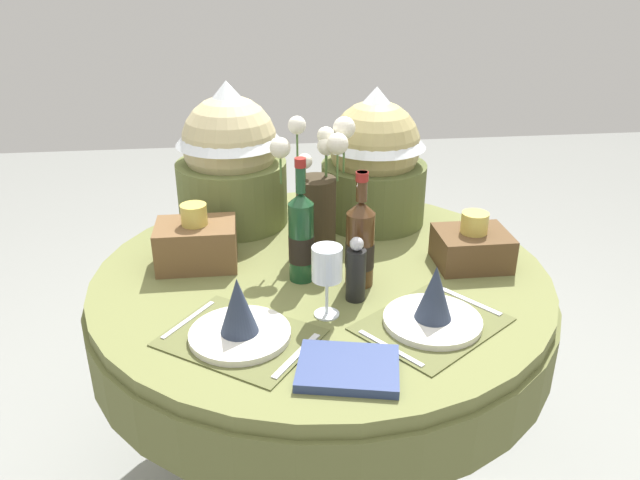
% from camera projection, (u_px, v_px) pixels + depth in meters
% --- Properties ---
extents(ground, '(8.00, 8.00, 0.00)m').
position_uv_depth(ground, '(321.00, 473.00, 2.11)').
color(ground, gray).
extents(dining_table, '(1.31, 1.31, 0.78)m').
position_uv_depth(dining_table, '(321.00, 309.00, 1.84)').
color(dining_table, olive).
rests_on(dining_table, ground).
extents(place_setting_left, '(0.43, 0.41, 0.16)m').
position_uv_depth(place_setting_left, '(239.00, 321.00, 1.45)').
color(place_setting_left, brown).
rests_on(place_setting_left, dining_table).
extents(place_setting_right, '(0.43, 0.41, 0.16)m').
position_uv_depth(place_setting_right, '(433.00, 308.00, 1.50)').
color(place_setting_right, brown).
rests_on(place_setting_right, dining_table).
extents(flower_vase, '(0.25, 0.14, 0.42)m').
position_uv_depth(flower_vase, '(318.00, 195.00, 1.82)').
color(flower_vase, '#332819').
rests_on(flower_vase, dining_table).
extents(wine_bottle_left, '(0.07, 0.07, 0.35)m').
position_uv_depth(wine_bottle_left, '(301.00, 236.00, 1.68)').
color(wine_bottle_left, '#194223').
rests_on(wine_bottle_left, dining_table).
extents(wine_bottle_centre, '(0.08, 0.08, 0.32)m').
position_uv_depth(wine_bottle_centre, '(360.00, 243.00, 1.66)').
color(wine_bottle_centre, '#422814').
rests_on(wine_bottle_centre, dining_table).
extents(wine_glass_left, '(0.08, 0.08, 0.19)m').
position_uv_depth(wine_glass_left, '(327.00, 266.00, 1.50)').
color(wine_glass_left, silver).
rests_on(wine_glass_left, dining_table).
extents(pepper_mill, '(0.05, 0.05, 0.18)m').
position_uv_depth(pepper_mill, '(356.00, 272.00, 1.60)').
color(pepper_mill, black).
rests_on(pepper_mill, dining_table).
extents(book_on_table, '(0.25, 0.21, 0.02)m').
position_uv_depth(book_on_table, '(349.00, 368.00, 1.34)').
color(book_on_table, navy).
rests_on(book_on_table, dining_table).
extents(gift_tub_back_left, '(0.36, 0.36, 0.47)m').
position_uv_depth(gift_tub_back_left, '(230.00, 152.00, 2.00)').
color(gift_tub_back_left, olive).
rests_on(gift_tub_back_left, dining_table).
extents(gift_tub_back_right, '(0.35, 0.35, 0.45)m').
position_uv_depth(gift_tub_back_right, '(375.00, 154.00, 2.02)').
color(gift_tub_back_right, '#566033').
rests_on(gift_tub_back_right, dining_table).
extents(woven_basket_side_left, '(0.23, 0.16, 0.19)m').
position_uv_depth(woven_basket_side_left, '(197.00, 243.00, 1.79)').
color(woven_basket_side_left, brown).
rests_on(woven_basket_side_left, dining_table).
extents(woven_basket_side_right, '(0.20, 0.17, 0.16)m').
position_uv_depth(woven_basket_side_right, '(472.00, 246.00, 1.79)').
color(woven_basket_side_right, brown).
rests_on(woven_basket_side_right, dining_table).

